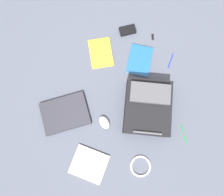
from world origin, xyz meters
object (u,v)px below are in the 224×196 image
at_px(pen_blue, 184,134).
at_px(power_brick, 128,30).
at_px(book_manual, 89,164).
at_px(backpack, 147,107).
at_px(pen_black, 171,61).
at_px(laptop, 65,113).
at_px(book_comic, 140,60).
at_px(book_blue, 101,53).
at_px(cable_coil, 141,166).
at_px(usb_stick, 153,37).
at_px(computer_mouse, 104,123).

bearing_deg(pen_blue, power_brick, -77.52).
distance_m(book_manual, power_brick, 1.11).
bearing_deg(pen_blue, backpack, -48.60).
xyz_separation_m(pen_black, pen_blue, (0.07, 0.59, 0.00)).
distance_m(laptop, book_comic, 0.73).
xyz_separation_m(book_blue, power_brick, (-0.26, -0.14, 0.01)).
xyz_separation_m(book_manual, pen_blue, (-0.75, -0.04, -0.00)).
distance_m(cable_coil, usb_stick, 1.04).
distance_m(pen_black, usb_stick, 0.25).
height_order(book_blue, pen_blue, book_blue).
distance_m(power_brick, pen_black, 0.44).
distance_m(backpack, book_comic, 0.40).
bearing_deg(computer_mouse, cable_coil, 99.95).
relative_size(book_comic, usb_stick, 5.82).
relative_size(power_brick, usb_stick, 2.53).
distance_m(cable_coil, pen_blue, 0.41).
height_order(book_comic, book_blue, book_comic).
xyz_separation_m(book_comic, book_blue, (0.29, -0.14, -0.00)).
xyz_separation_m(laptop, power_brick, (-0.64, -0.56, -0.00)).
height_order(book_comic, power_brick, power_brick).
bearing_deg(laptop, backpack, 170.17).
height_order(laptop, cable_coil, laptop).
relative_size(book_blue, cable_coil, 1.70).
relative_size(book_comic, cable_coil, 1.98).
xyz_separation_m(laptop, book_blue, (-0.38, -0.42, -0.01)).
bearing_deg(pen_blue, book_manual, 3.41).
distance_m(book_comic, usb_stick, 0.24).
bearing_deg(pen_blue, cable_coil, 21.22).
bearing_deg(book_comic, cable_coil, 75.32).
bearing_deg(power_brick, computer_mouse, 62.41).
distance_m(backpack, computer_mouse, 0.35).
height_order(cable_coil, power_brick, power_brick).
height_order(book_comic, book_manual, book_comic).
height_order(book_comic, pen_black, book_comic).
distance_m(laptop, pen_blue, 0.92).
relative_size(computer_mouse, cable_coil, 0.68).
relative_size(backpack, book_comic, 1.61).
relative_size(book_manual, pen_black, 2.45).
height_order(book_manual, power_brick, power_brick).
relative_size(backpack, book_blue, 1.87).
relative_size(backpack, computer_mouse, 4.67).
relative_size(book_blue, power_brick, 1.98).
xyz_separation_m(backpack, book_comic, (-0.05, -0.39, -0.07)).
bearing_deg(laptop, computer_mouse, 153.16).
xyz_separation_m(book_blue, pen_blue, (-0.47, 0.78, -0.00)).
xyz_separation_m(computer_mouse, pen_black, (-0.64, -0.36, -0.02)).
xyz_separation_m(book_blue, cable_coil, (-0.08, 0.93, -0.00)).
distance_m(book_manual, book_blue, 0.87).
bearing_deg(book_manual, power_brick, -119.38).
height_order(book_comic, usb_stick, book_comic).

